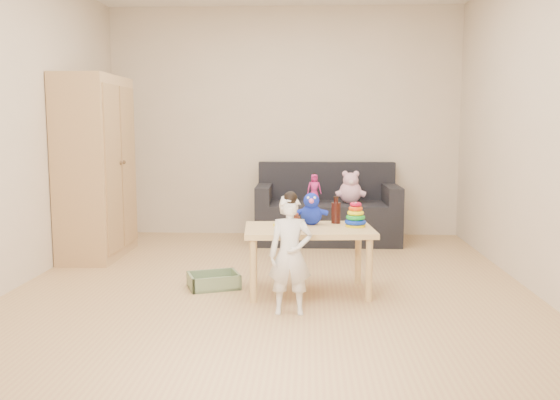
# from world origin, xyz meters

# --- Properties ---
(room) EXTENTS (4.50, 4.50, 4.50)m
(room) POSITION_xyz_m (0.00, 0.00, 1.30)
(room) COLOR tan
(room) RESTS_ON ground
(wardrobe) EXTENTS (0.48, 0.96, 1.73)m
(wardrobe) POSITION_xyz_m (-1.75, 0.95, 0.86)
(wardrobe) COLOR tan
(wardrobe) RESTS_ON ground
(sofa) EXTENTS (1.54, 0.78, 0.43)m
(sofa) POSITION_xyz_m (0.49, 1.79, 0.22)
(sofa) COLOR black
(sofa) RESTS_ON ground
(play_table) EXTENTS (1.00, 0.68, 0.50)m
(play_table) POSITION_xyz_m (0.29, -0.22, 0.25)
(play_table) COLOR #EABD80
(play_table) RESTS_ON ground
(storage_bin) EXTENTS (0.46, 0.40, 0.11)m
(storage_bin) POSITION_xyz_m (-0.45, -0.12, 0.06)
(storage_bin) COLOR #6C8560
(storage_bin) RESTS_ON ground
(toddler) EXTENTS (0.30, 0.20, 0.79)m
(toddler) POSITION_xyz_m (0.17, -0.73, 0.39)
(toddler) COLOR silver
(toddler) RESTS_ON ground
(pink_bear) EXTENTS (0.29, 0.26, 0.29)m
(pink_bear) POSITION_xyz_m (0.74, 1.76, 0.58)
(pink_bear) COLOR #E8ABC6
(pink_bear) RESTS_ON sofa
(doll) EXTENTS (0.17, 0.12, 0.31)m
(doll) POSITION_xyz_m (0.35, 1.76, 0.58)
(doll) COLOR #E72B8C
(doll) RESTS_ON sofa
(ring_stacker) EXTENTS (0.16, 0.16, 0.19)m
(ring_stacker) POSITION_xyz_m (0.64, -0.16, 0.58)
(ring_stacker) COLOR #D3BD0B
(ring_stacker) RESTS_ON play_table
(brown_bottle) EXTENTS (0.07, 0.07, 0.21)m
(brown_bottle) POSITION_xyz_m (0.50, -0.01, 0.59)
(brown_bottle) COLOR black
(brown_bottle) RESTS_ON play_table
(blue_plush) EXTENTS (0.24, 0.21, 0.25)m
(blue_plush) POSITION_xyz_m (0.31, -0.08, 0.63)
(blue_plush) COLOR #162BC8
(blue_plush) RESTS_ON play_table
(wooden_figure) EXTENTS (0.05, 0.04, 0.12)m
(wooden_figure) POSITION_xyz_m (0.20, -0.25, 0.56)
(wooden_figure) COLOR brown
(wooden_figure) RESTS_ON play_table
(yellow_book) EXTENTS (0.23, 0.23, 0.02)m
(yellow_book) POSITION_xyz_m (0.13, -0.08, 0.51)
(yellow_book) COLOR yellow
(yellow_book) RESTS_ON play_table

